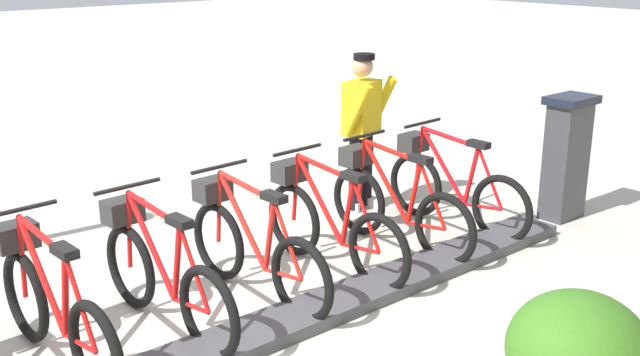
{
  "coord_description": "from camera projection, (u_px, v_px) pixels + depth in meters",
  "views": [
    {
      "loc": [
        -3.98,
        2.58,
        2.71
      ],
      "look_at": [
        0.5,
        -1.21,
        0.9
      ],
      "focal_mm": 42.41,
      "sensor_mm": 36.0,
      "label": 1
    }
  ],
  "objects": [
    {
      "name": "ground_plane",
      "position": [
        234.0,
        350.0,
        5.29
      ],
      "size": [
        60.0,
        60.0,
        0.0
      ],
      "primitive_type": "plane",
      "color": "beige"
    },
    {
      "name": "worker_near_rack",
      "position": [
        362.0,
        126.0,
        7.88
      ],
      "size": [
        0.53,
        0.69,
        1.66
      ],
      "color": "white",
      "rests_on": "ground"
    },
    {
      "name": "bike_docked_0",
      "position": [
        451.0,
        186.0,
        7.49
      ],
      "size": [
        1.72,
        0.54,
        1.02
      ],
      "color": "black",
      "rests_on": "ground"
    },
    {
      "name": "bike_docked_2",
      "position": [
        328.0,
        223.0,
        6.49
      ],
      "size": [
        1.72,
        0.54,
        1.02
      ],
      "color": "black",
      "rests_on": "ground"
    },
    {
      "name": "dock_rail_base",
      "position": [
        234.0,
        343.0,
        5.28
      ],
      "size": [
        0.44,
        7.25,
        0.1
      ],
      "primitive_type": "cube",
      "color": "#47474C",
      "rests_on": "ground"
    },
    {
      "name": "bike_docked_1",
      "position": [
        394.0,
        203.0,
        6.99
      ],
      "size": [
        1.72,
        0.54,
        1.02
      ],
      "color": "black",
      "rests_on": "ground"
    },
    {
      "name": "payment_kiosk",
      "position": [
        566.0,
        155.0,
        7.68
      ],
      "size": [
        0.36,
        0.52,
        1.28
      ],
      "color": "#38383D",
      "rests_on": "ground"
    },
    {
      "name": "bike_docked_3",
      "position": [
        251.0,
        246.0,
        5.99
      ],
      "size": [
        1.72,
        0.54,
        1.02
      ],
      "color": "black",
      "rests_on": "ground"
    },
    {
      "name": "bike_docked_5",
      "position": [
        52.0,
        306.0,
        5.0
      ],
      "size": [
        1.72,
        0.54,
        1.02
      ],
      "color": "black",
      "rests_on": "ground"
    },
    {
      "name": "bike_docked_4",
      "position": [
        161.0,
        273.0,
        5.49
      ],
      "size": [
        1.72,
        0.54,
        1.02
      ],
      "color": "black",
      "rests_on": "ground"
    }
  ]
}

